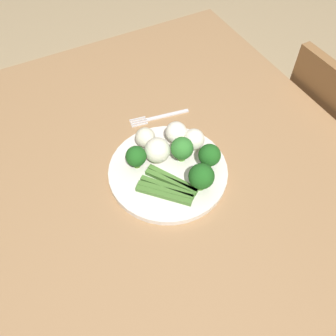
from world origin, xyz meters
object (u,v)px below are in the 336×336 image
(broccoli_near_center, at_px, (201,177))
(dining_table, at_px, (172,212))
(plate, at_px, (168,171))
(asparagus_bundle, at_px, (168,187))
(fork, at_px, (159,117))
(cauliflower_mid, at_px, (176,132))
(chair, at_px, (333,157))
(broccoli_front, at_px, (182,149))
(cauliflower_front_left, at_px, (144,138))
(broccoli_left, at_px, (209,155))
(cauliflower_near_fork, at_px, (157,150))
(cauliflower_right, at_px, (194,139))
(broccoli_back, at_px, (136,157))

(broccoli_near_center, bearing_deg, dining_table, 59.89)
(plate, xyz_separation_m, asparagus_bundle, (-0.05, 0.03, 0.01))
(broccoli_near_center, distance_m, fork, 0.26)
(plate, distance_m, cauliflower_mid, 0.10)
(dining_table, height_order, fork, fork)
(plate, relative_size, broccoli_near_center, 3.98)
(chair, height_order, asparagus_bundle, chair)
(dining_table, relative_size, broccoli_front, 19.26)
(chair, relative_size, plate, 3.05)
(chair, distance_m, fork, 0.65)
(chair, relative_size, fork, 5.25)
(plate, bearing_deg, fork, -20.11)
(broccoli_front, height_order, fork, broccoli_front)
(broccoli_near_center, xyz_separation_m, cauliflower_front_left, (0.18, 0.06, -0.02))
(dining_table, distance_m, broccoli_left, 0.19)
(chair, distance_m, cauliflower_mid, 0.65)
(plate, bearing_deg, dining_table, 165.48)
(cauliflower_near_fork, relative_size, fork, 0.37)
(cauliflower_mid, bearing_deg, cauliflower_right, -145.01)
(cauliflower_front_left, bearing_deg, asparagus_bundle, 176.22)
(dining_table, bearing_deg, cauliflower_near_fork, -3.46)
(cauliflower_front_left, xyz_separation_m, fork, (0.08, -0.08, -0.04))
(plate, relative_size, cauliflower_right, 5.40)
(asparagus_bundle, distance_m, fork, 0.24)
(asparagus_bundle, bearing_deg, plate, -67.97)
(broccoli_back, relative_size, cauliflower_front_left, 1.22)
(broccoli_near_center, xyz_separation_m, cauliflower_mid, (0.15, -0.02, -0.01))
(dining_table, bearing_deg, cauliflower_mid, -31.26)
(asparagus_bundle, distance_m, cauliflower_near_fork, 0.09)
(chair, xyz_separation_m, fork, (0.21, 0.56, 0.26))
(broccoli_back, relative_size, broccoli_near_center, 0.84)
(plate, height_order, cauliflower_front_left, cauliflower_front_left)
(broccoli_near_center, bearing_deg, chair, -85.61)
(broccoli_front, xyz_separation_m, fork, (0.17, -0.02, -0.05))
(broccoli_left, height_order, cauliflower_mid, broccoli_left)
(asparagus_bundle, bearing_deg, cauliflower_mid, -75.28)
(cauliflower_right, bearing_deg, fork, 9.65)
(broccoli_back, bearing_deg, cauliflower_right, -93.86)
(plate, relative_size, cauliflower_mid, 5.22)
(cauliflower_mid, distance_m, cauliflower_near_fork, 0.08)
(broccoli_back, xyz_separation_m, cauliflower_near_fork, (-0.00, -0.05, -0.00))
(cauliflower_right, bearing_deg, dining_table, 129.00)
(dining_table, xyz_separation_m, cauliflower_front_left, (0.15, 0.00, 0.14))
(broccoli_front, relative_size, broccoli_left, 1.03)
(broccoli_front, distance_m, fork, 0.17)
(cauliflower_right, bearing_deg, asparagus_bundle, 125.37)
(broccoli_back, bearing_deg, fork, -43.28)
(dining_table, xyz_separation_m, cauliflower_right, (0.08, -0.10, 0.14))
(plate, xyz_separation_m, cauliflower_right, (0.03, -0.09, 0.03))
(asparagus_bundle, height_order, cauliflower_mid, cauliflower_mid)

